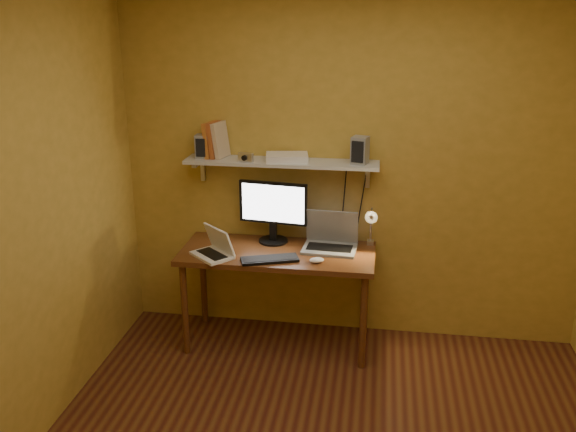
% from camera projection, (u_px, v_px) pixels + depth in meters
% --- Properties ---
extents(room, '(3.44, 3.24, 2.64)m').
position_uv_depth(room, '(334.00, 250.00, 2.95)').
color(room, brown).
rests_on(room, ground).
extents(desk, '(1.40, 0.60, 0.75)m').
position_uv_depth(desk, '(278.00, 262.00, 4.42)').
color(desk, brown).
rests_on(desk, ground).
extents(wall_shelf, '(1.40, 0.25, 0.21)m').
position_uv_depth(wall_shelf, '(281.00, 163.00, 4.38)').
color(wall_shelf, silver).
rests_on(wall_shelf, room).
extents(monitor, '(0.51, 0.24, 0.46)m').
position_uv_depth(monitor, '(273.00, 209.00, 4.49)').
color(monitor, black).
rests_on(monitor, desk).
extents(laptop, '(0.40, 0.30, 0.28)m').
position_uv_depth(laptop, '(331.00, 239.00, 4.43)').
color(laptop, gray).
rests_on(laptop, desk).
extents(netbook, '(0.35, 0.35, 0.21)m').
position_uv_depth(netbook, '(215.00, 248.00, 4.30)').
color(netbook, white).
rests_on(netbook, desk).
extents(keyboard, '(0.42, 0.26, 0.02)m').
position_uv_depth(keyboard, '(270.00, 259.00, 4.22)').
color(keyboard, black).
rests_on(keyboard, desk).
extents(mouse, '(0.12, 0.10, 0.04)m').
position_uv_depth(mouse, '(317.00, 260.00, 4.19)').
color(mouse, white).
rests_on(mouse, desk).
extents(desk_lamp, '(0.09, 0.23, 0.38)m').
position_uv_depth(desk_lamp, '(371.00, 223.00, 4.35)').
color(desk_lamp, silver).
rests_on(desk_lamp, desk).
extents(speaker_left, '(0.10, 0.10, 0.17)m').
position_uv_depth(speaker_left, '(203.00, 146.00, 4.43)').
color(speaker_left, gray).
rests_on(speaker_left, wall_shelf).
extents(speaker_right, '(0.13, 0.13, 0.19)m').
position_uv_depth(speaker_right, '(360.00, 150.00, 4.25)').
color(speaker_right, gray).
rests_on(speaker_right, wall_shelf).
extents(books, '(0.17, 0.19, 0.26)m').
position_uv_depth(books, '(216.00, 140.00, 4.43)').
color(books, '#BA6827').
rests_on(books, wall_shelf).
extents(shelf_camera, '(0.11, 0.06, 0.07)m').
position_uv_depth(shelf_camera, '(246.00, 157.00, 4.33)').
color(shelf_camera, silver).
rests_on(shelf_camera, wall_shelf).
extents(router, '(0.33, 0.25, 0.05)m').
position_uv_depth(router, '(287.00, 157.00, 4.36)').
color(router, white).
rests_on(router, wall_shelf).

